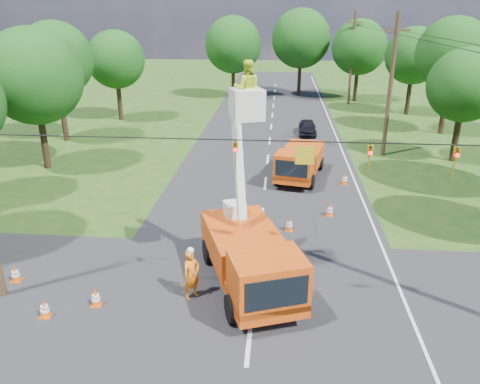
# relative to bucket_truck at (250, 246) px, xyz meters

# --- Properties ---
(ground) EXTENTS (140.00, 140.00, 0.00)m
(ground) POSITION_rel_bucket_truck_xyz_m (0.21, 16.61, -1.82)
(ground) COLOR #1C4514
(ground) RESTS_ON ground
(road_main) EXTENTS (12.00, 100.00, 0.06)m
(road_main) POSITION_rel_bucket_truck_xyz_m (0.21, 16.61, -1.82)
(road_main) COLOR black
(road_main) RESTS_ON ground
(road_cross) EXTENTS (56.00, 10.00, 0.07)m
(road_cross) POSITION_rel_bucket_truck_xyz_m (0.21, -1.39, -1.82)
(road_cross) COLOR black
(road_cross) RESTS_ON ground
(edge_line) EXTENTS (0.12, 90.00, 0.02)m
(edge_line) POSITION_rel_bucket_truck_xyz_m (5.81, 16.61, -1.82)
(edge_line) COLOR silver
(edge_line) RESTS_ON ground
(bucket_truck) EXTENTS (4.56, 7.12, 8.58)m
(bucket_truck) POSITION_rel_bucket_truck_xyz_m (0.00, 0.00, 0.00)
(bucket_truck) COLOR #C24D0D
(bucket_truck) RESTS_ON ground
(second_truck) EXTENTS (3.40, 6.27, 2.23)m
(second_truck) POSITION_rel_bucket_truck_xyz_m (2.32, 12.77, -0.66)
(second_truck) COLOR #C24D0D
(second_truck) RESTS_ON ground
(ground_worker) EXTENTS (0.83, 0.85, 1.97)m
(ground_worker) POSITION_rel_bucket_truck_xyz_m (-2.10, -0.89, -0.83)
(ground_worker) COLOR orange
(ground_worker) RESTS_ON ground
(distant_car) EXTENTS (1.49, 3.65, 1.24)m
(distant_car) POSITION_rel_bucket_truck_xyz_m (3.38, 24.21, -1.20)
(distant_car) COLOR black
(distant_car) RESTS_ON ground
(traffic_cone_2) EXTENTS (0.38, 0.38, 0.71)m
(traffic_cone_2) POSITION_rel_bucket_truck_xyz_m (1.61, 5.09, -1.46)
(traffic_cone_2) COLOR #E04F0B
(traffic_cone_2) RESTS_ON ground
(traffic_cone_3) EXTENTS (0.38, 0.38, 0.71)m
(traffic_cone_3) POSITION_rel_bucket_truck_xyz_m (3.74, 7.05, -1.46)
(traffic_cone_3) COLOR #E04F0B
(traffic_cone_3) RESTS_ON ground
(traffic_cone_4) EXTENTS (0.38, 0.38, 0.71)m
(traffic_cone_4) POSITION_rel_bucket_truck_xyz_m (-5.50, -1.75, -1.46)
(traffic_cone_4) COLOR #E04F0B
(traffic_cone_4) RESTS_ON ground
(traffic_cone_5) EXTENTS (0.38, 0.38, 0.71)m
(traffic_cone_5) POSITION_rel_bucket_truck_xyz_m (-7.04, -2.56, -1.46)
(traffic_cone_5) COLOR #E04F0B
(traffic_cone_5) RESTS_ON ground
(traffic_cone_6) EXTENTS (0.38, 0.38, 0.71)m
(traffic_cone_6) POSITION_rel_bucket_truck_xyz_m (-9.30, -0.42, -1.46)
(traffic_cone_6) COLOR #E04F0B
(traffic_cone_6) RESTS_ON ground
(traffic_cone_7) EXTENTS (0.38, 0.38, 0.71)m
(traffic_cone_7) POSITION_rel_bucket_truck_xyz_m (5.10, 11.94, -1.46)
(traffic_cone_7) COLOR #E04F0B
(traffic_cone_7) RESTS_ON ground
(pole_right_mid) EXTENTS (1.80, 0.30, 10.00)m
(pole_right_mid) POSITION_rel_bucket_truck_xyz_m (8.71, 18.61, 3.29)
(pole_right_mid) COLOR #4C3823
(pole_right_mid) RESTS_ON ground
(pole_right_far) EXTENTS (1.80, 0.30, 10.00)m
(pole_right_far) POSITION_rel_bucket_truck_xyz_m (8.71, 38.61, 3.29)
(pole_right_far) COLOR #4C3823
(pole_right_far) RESTS_ON ground
(signal_span) EXTENTS (18.00, 0.29, 1.07)m
(signal_span) POSITION_rel_bucket_truck_xyz_m (2.43, -1.40, 4.06)
(signal_span) COLOR black
(signal_span) RESTS_ON ground
(tree_left_d) EXTENTS (6.20, 6.20, 9.24)m
(tree_left_d) POSITION_rel_bucket_truck_xyz_m (-14.79, 13.61, 4.31)
(tree_left_d) COLOR #382616
(tree_left_d) RESTS_ON ground
(tree_left_e) EXTENTS (5.80, 5.80, 9.41)m
(tree_left_e) POSITION_rel_bucket_truck_xyz_m (-16.59, 20.61, 4.67)
(tree_left_e) COLOR #382616
(tree_left_e) RESTS_ON ground
(tree_left_f) EXTENTS (5.40, 5.40, 8.40)m
(tree_left_f) POSITION_rel_bucket_truck_xyz_m (-14.59, 28.61, 3.87)
(tree_left_f) COLOR #382616
(tree_left_f) RESTS_ON ground
(tree_right_c) EXTENTS (5.00, 5.00, 7.83)m
(tree_right_c) POSITION_rel_bucket_truck_xyz_m (13.41, 17.61, 3.49)
(tree_right_c) COLOR #382616
(tree_right_c) RESTS_ON ground
(tree_right_d) EXTENTS (6.00, 6.00, 9.70)m
(tree_right_d) POSITION_rel_bucket_truck_xyz_m (15.01, 25.61, 4.86)
(tree_right_d) COLOR #382616
(tree_right_d) RESTS_ON ground
(tree_right_e) EXTENTS (5.60, 5.60, 8.63)m
(tree_right_e) POSITION_rel_bucket_truck_xyz_m (14.01, 33.61, 3.99)
(tree_right_e) COLOR #382616
(tree_right_e) RESTS_ON ground
(tree_far_a) EXTENTS (6.60, 6.60, 9.50)m
(tree_far_a) POSITION_rel_bucket_truck_xyz_m (-4.79, 41.61, 4.37)
(tree_far_a) COLOR #382616
(tree_far_a) RESTS_ON ground
(tree_far_b) EXTENTS (7.00, 7.00, 10.32)m
(tree_far_b) POSITION_rel_bucket_truck_xyz_m (3.21, 43.61, 4.99)
(tree_far_b) COLOR #382616
(tree_far_b) RESTS_ON ground
(tree_far_c) EXTENTS (6.20, 6.20, 9.18)m
(tree_far_c) POSITION_rel_bucket_truck_xyz_m (9.71, 40.61, 4.25)
(tree_far_c) COLOR #382616
(tree_far_c) RESTS_ON ground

